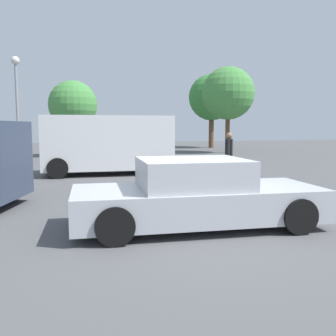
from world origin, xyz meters
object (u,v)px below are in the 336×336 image
(sedan_foreground, at_px, (196,196))
(light_post_near, at_px, (16,89))
(dog, at_px, (148,186))
(van_white, at_px, (108,143))
(pedestrian, at_px, (229,152))

(sedan_foreground, distance_m, light_post_near, 16.03)
(dog, distance_m, light_post_near, 12.99)
(van_white, bearing_deg, dog, -82.50)
(pedestrian, bearing_deg, van_white, 174.48)
(van_white, xyz_separation_m, light_post_near, (-3.96, 6.55, 2.60))
(sedan_foreground, relative_size, light_post_near, 0.85)
(pedestrian, distance_m, light_post_near, 12.59)
(dog, xyz_separation_m, pedestrian, (3.46, 2.28, 0.72))
(van_white, height_order, pedestrian, van_white)
(van_white, bearing_deg, sedan_foreground, -83.41)
(van_white, bearing_deg, pedestrian, -33.70)
(sedan_foreground, distance_m, van_white, 8.52)
(sedan_foreground, height_order, light_post_near, light_post_near)
(sedan_foreground, xyz_separation_m, van_white, (-0.60, 8.47, 0.65))
(sedan_foreground, bearing_deg, light_post_near, 111.05)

